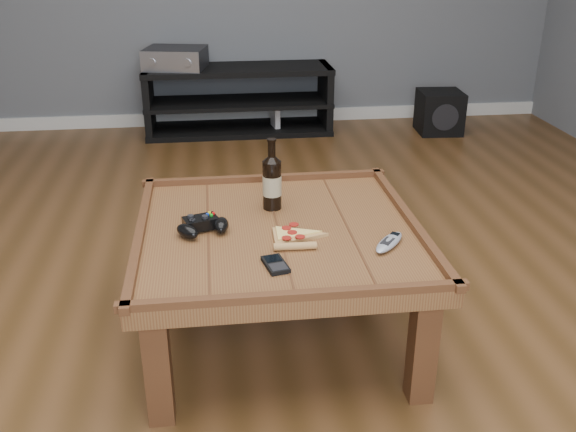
{
  "coord_description": "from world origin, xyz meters",
  "views": [
    {
      "loc": [
        -0.22,
        -2.06,
        1.43
      ],
      "look_at": [
        0.03,
        -0.05,
        0.52
      ],
      "focal_mm": 40.0,
      "sensor_mm": 36.0,
      "label": 1
    }
  ],
  "objects": [
    {
      "name": "beer_bottle",
      "position": [
        -0.0,
        0.19,
        0.56
      ],
      "size": [
        0.07,
        0.07,
        0.28
      ],
      "color": "black",
      "rests_on": "coffee_table"
    },
    {
      "name": "ground",
      "position": [
        0.0,
        0.0,
        0.0
      ],
      "size": [
        6.0,
        6.0,
        0.0
      ],
      "primitive_type": "plane",
      "color": "#482D14",
      "rests_on": "ground"
    },
    {
      "name": "remote_control",
      "position": [
        0.36,
        -0.18,
        0.46
      ],
      "size": [
        0.16,
        0.18,
        0.03
      ],
      "rotation": [
        0.0,
        0.0,
        -0.67
      ],
      "color": "#91959D",
      "rests_on": "coffee_table"
    },
    {
      "name": "coffee_table",
      "position": [
        0.0,
        0.0,
        0.39
      ],
      "size": [
        1.03,
        1.03,
        0.48
      ],
      "color": "brown",
      "rests_on": "ground"
    },
    {
      "name": "game_controller",
      "position": [
        -0.27,
        0.0,
        0.48
      ],
      "size": [
        0.2,
        0.17,
        0.06
      ],
      "rotation": [
        0.0,
        0.0,
        0.31
      ],
      "color": "black",
      "rests_on": "coffee_table"
    },
    {
      "name": "av_receiver",
      "position": [
        -0.45,
        2.74,
        0.57
      ],
      "size": [
        0.49,
        0.43,
        0.15
      ],
      "rotation": [
        0.0,
        0.0,
        -0.21
      ],
      "color": "black",
      "rests_on": "media_console"
    },
    {
      "name": "pizza_slice",
      "position": [
        0.04,
        -0.09,
        0.46
      ],
      "size": [
        0.17,
        0.26,
        0.03
      ],
      "rotation": [
        0.0,
        0.0,
        -0.03
      ],
      "color": "tan",
      "rests_on": "coffee_table"
    },
    {
      "name": "baseboard",
      "position": [
        0.0,
        2.99,
        0.05
      ],
      "size": [
        5.0,
        0.02,
        0.1
      ],
      "primitive_type": "cube",
      "color": "silver",
      "rests_on": "ground"
    },
    {
      "name": "smartphone",
      "position": [
        -0.04,
        -0.28,
        0.46
      ],
      "size": [
        0.09,
        0.13,
        0.02
      ],
      "rotation": [
        0.0,
        0.0,
        0.21
      ],
      "color": "black",
      "rests_on": "coffee_table"
    },
    {
      "name": "subwoofer",
      "position": [
        1.52,
        2.55,
        0.16
      ],
      "size": [
        0.34,
        0.34,
        0.32
      ],
      "rotation": [
        0.0,
        0.0,
        -0.07
      ],
      "color": "black",
      "rests_on": "ground"
    },
    {
      "name": "media_console",
      "position": [
        0.0,
        2.75,
        0.25
      ],
      "size": [
        1.4,
        0.45,
        0.5
      ],
      "color": "black",
      "rests_on": "ground"
    },
    {
      "name": "game_console",
      "position": [
        0.28,
        2.71,
        0.09
      ],
      "size": [
        0.11,
        0.17,
        0.19
      ],
      "rotation": [
        0.0,
        0.0,
        0.17
      ],
      "color": "slate",
      "rests_on": "ground"
    }
  ]
}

